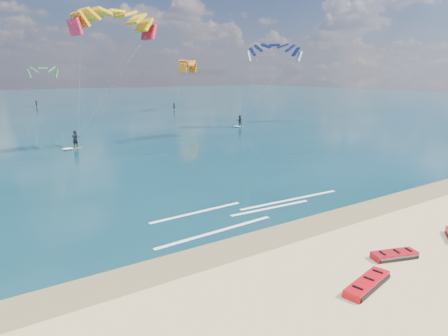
# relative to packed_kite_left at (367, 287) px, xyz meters

# --- Properties ---
(ground) EXTENTS (320.00, 320.00, 0.00)m
(ground) POSITION_rel_packed_kite_left_xyz_m (-1.01, 42.80, 0.00)
(ground) COLOR tan
(ground) RESTS_ON ground
(wet_sand_strip) EXTENTS (320.00, 2.40, 0.01)m
(wet_sand_strip) POSITION_rel_packed_kite_left_xyz_m (-1.01, 5.80, 0.00)
(wet_sand_strip) COLOR olive
(wet_sand_strip) RESTS_ON ground
(sea) EXTENTS (320.00, 200.00, 0.04)m
(sea) POSITION_rel_packed_kite_left_xyz_m (-1.01, 106.80, 0.02)
(sea) COLOR #082C30
(sea) RESTS_ON ground
(packed_kite_left) EXTENTS (2.97, 1.57, 0.36)m
(packed_kite_left) POSITION_rel_packed_kite_left_xyz_m (0.00, 0.00, 0.00)
(packed_kite_left) COLOR red
(packed_kite_left) RESTS_ON ground
(packed_kite_mid) EXTENTS (2.44, 1.65, 0.36)m
(packed_kite_mid) POSITION_rel_packed_kite_left_xyz_m (3.12, 0.93, 0.00)
(packed_kite_mid) COLOR #AE0C16
(packed_kite_mid) RESTS_ON ground
(kitesurfer_main) EXTENTS (10.72, 7.01, 15.40)m
(kitesurfer_main) POSITION_rel_packed_kite_left_xyz_m (-0.19, 33.41, 8.07)
(kitesurfer_main) COLOR gold
(kitesurfer_main) RESTS_ON sea
(kitesurfer_far) EXTENTS (9.40, 7.55, 13.41)m
(kitesurfer_far) POSITION_rel_packed_kite_left_xyz_m (25.02, 38.59, 6.99)
(kitesurfer_far) COLOR #B1B91B
(kitesurfer_far) RESTS_ON sea
(shoreline_foam) EXTENTS (14.35, 3.64, 0.01)m
(shoreline_foam) POSITION_rel_packed_kite_left_xyz_m (1.25, 9.32, 0.04)
(shoreline_foam) COLOR white
(shoreline_foam) RESTS_ON ground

